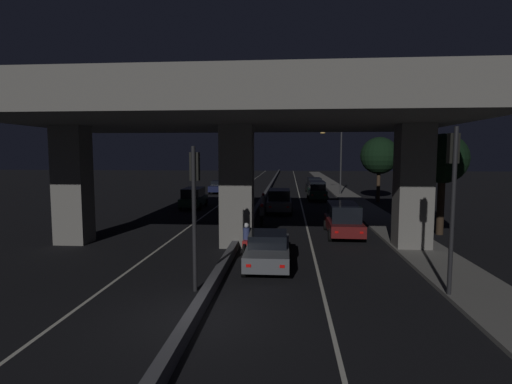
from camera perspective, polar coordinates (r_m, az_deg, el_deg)
ground_plane at (r=12.04m, az=-8.44°, el=-17.28°), size 200.00×200.00×0.00m
lane_line_left_inner at (r=46.47m, az=-3.14°, el=-0.28°), size 0.12×126.00×0.00m
lane_line_right_inner at (r=46.05m, az=6.16°, el=-0.35°), size 0.12×126.00×0.00m
median_divider at (r=46.09m, az=1.49°, el=-0.06°), size 0.32×126.00×0.42m
sidewalk_right at (r=39.58m, az=13.92°, el=-1.33°), size 2.55×126.00×0.14m
elevated_overpass at (r=19.95m, az=-2.79°, el=10.90°), size 21.21×13.63×8.49m
traffic_light_left_of_median at (r=13.49m, az=-8.77°, el=-0.13°), size 0.30×0.49×4.90m
traffic_light_right_of_median at (r=14.07m, az=26.28°, el=1.18°), size 0.30×0.49×5.49m
street_lamp at (r=45.58m, az=11.59°, el=4.97°), size 2.43×0.32×7.22m
car_grey_lead at (r=16.61m, az=1.75°, el=-8.12°), size 1.90×4.62×1.44m
car_dark_red_second at (r=23.27m, az=12.36°, el=-3.75°), size 1.99×4.83×1.82m
car_grey_third at (r=31.53m, az=3.34°, el=-1.20°), size 2.06×4.24×1.85m
car_dark_green_fourth at (r=40.54m, az=8.70°, el=0.26°), size 1.87×4.53×1.91m
car_black_fifth at (r=48.08m, az=8.32°, el=0.98°), size 2.02×4.80×1.81m
car_dark_green_lead_oncoming at (r=34.65m, az=-8.90°, el=-0.75°), size 1.96×4.46×1.75m
car_dark_blue_second_oncoming at (r=47.53m, az=-5.36°, el=0.75°), size 2.07×4.55×1.46m
car_dark_blue_third_oncoming at (r=56.49m, az=-3.69°, el=1.45°), size 1.98×4.69×1.35m
motorcycle_red_filtering_near at (r=18.73m, az=-1.40°, el=-6.95°), size 0.33×1.90×1.45m
motorcycle_black_filtering_mid at (r=26.18m, az=0.84°, el=-3.41°), size 0.33×1.83×1.41m
motorcycle_white_filtering_far at (r=32.58m, az=1.04°, el=-1.61°), size 0.34×1.77×1.48m
pedestrian_on_sidewalk at (r=20.47m, az=22.38°, el=-4.99°), size 0.32×0.32×1.83m
roadside_tree_kerbside_near at (r=25.09m, az=25.11°, el=4.21°), size 2.84×2.84×5.80m
roadside_tree_kerbside_mid at (r=40.10m, az=17.19°, el=4.96°), size 3.55×3.55×6.26m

